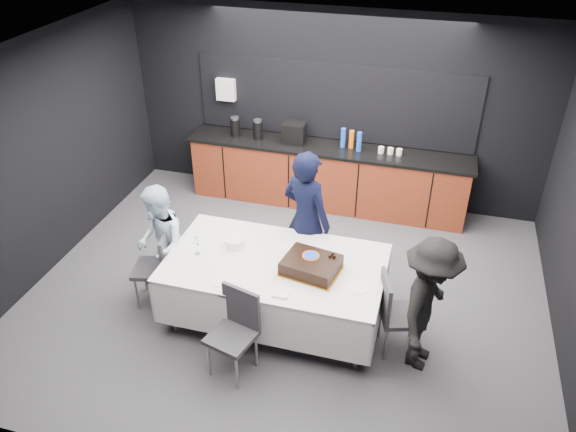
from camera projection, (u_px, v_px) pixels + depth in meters
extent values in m
plane|color=#454449|center=(286.00, 294.00, 6.70)|extent=(6.00, 6.00, 0.00)
cube|color=white|center=(285.00, 62.00, 5.20)|extent=(6.00, 5.00, 0.04)
cube|color=black|center=(334.00, 108.00, 7.98)|extent=(6.00, 0.04, 2.80)
cube|color=black|center=(187.00, 365.00, 3.92)|extent=(6.00, 0.04, 2.80)
cube|color=black|center=(42.00, 159.00, 6.64)|extent=(0.04, 5.00, 2.80)
cube|color=maroon|center=(327.00, 177.00, 8.24)|extent=(4.00, 0.60, 0.90)
cube|color=black|center=(328.00, 148.00, 7.99)|extent=(4.10, 0.64, 0.04)
cube|color=black|center=(334.00, 102.00, 7.91)|extent=(4.00, 0.03, 1.10)
cube|color=white|center=(226.00, 89.00, 8.21)|extent=(0.28, 0.12, 0.32)
cylinder|color=black|center=(235.00, 127.00, 8.23)|extent=(0.14, 0.14, 0.26)
cylinder|color=black|center=(258.00, 130.00, 8.15)|extent=(0.14, 0.14, 0.26)
cube|color=black|center=(294.00, 133.00, 8.02)|extent=(0.32, 0.24, 0.30)
cylinder|color=blue|center=(343.00, 138.00, 7.90)|extent=(0.07, 0.07, 0.28)
cylinder|color=orange|center=(351.00, 139.00, 7.88)|extent=(0.07, 0.07, 0.26)
cylinder|color=blue|center=(359.00, 142.00, 7.79)|extent=(0.07, 0.07, 0.28)
cylinder|color=white|center=(381.00, 150.00, 7.79)|extent=(0.08, 0.08, 0.09)
cylinder|color=white|center=(390.00, 151.00, 7.76)|extent=(0.08, 0.08, 0.09)
cylinder|color=white|center=(399.00, 152.00, 7.73)|extent=(0.08, 0.08, 0.09)
cylinder|color=#99999E|center=(235.00, 118.00, 8.16)|extent=(0.12, 0.12, 0.03)
cylinder|color=#99999E|center=(258.00, 121.00, 8.08)|extent=(0.12, 0.12, 0.03)
cylinder|color=#99999E|center=(173.00, 304.00, 5.99)|extent=(0.06, 0.06, 0.75)
cylinder|color=#99999E|center=(209.00, 251.00, 6.81)|extent=(0.06, 0.06, 0.75)
cylinder|color=#99999E|center=(358.00, 341.00, 5.54)|extent=(0.06, 0.06, 0.75)
cylinder|color=#99999E|center=(373.00, 279.00, 6.35)|extent=(0.06, 0.06, 0.75)
cube|color=silver|center=(275.00, 263.00, 5.97)|extent=(2.32, 1.32, 0.04)
cube|color=silver|center=(257.00, 323.00, 5.58)|extent=(2.32, 0.02, 0.55)
cube|color=silver|center=(291.00, 249.00, 6.64)|extent=(2.32, 0.02, 0.55)
cube|color=silver|center=(179.00, 265.00, 6.37)|extent=(0.02, 1.32, 0.55)
cube|color=silver|center=(381.00, 302.00, 5.84)|extent=(0.02, 1.32, 0.55)
cube|color=gold|center=(311.00, 270.00, 5.82)|extent=(0.67, 0.58, 0.01)
cube|color=black|center=(311.00, 265.00, 5.79)|extent=(0.62, 0.53, 0.12)
cube|color=black|center=(311.00, 260.00, 5.75)|extent=(0.62, 0.53, 0.01)
cylinder|color=#E05C12|center=(311.00, 255.00, 5.80)|extent=(0.18, 0.18, 0.00)
cylinder|color=blue|center=(311.00, 255.00, 5.80)|extent=(0.15, 0.15, 0.01)
sphere|color=black|center=(331.00, 254.00, 5.79)|extent=(0.04, 0.04, 0.04)
sphere|color=black|center=(332.00, 257.00, 5.76)|extent=(0.04, 0.04, 0.04)
sphere|color=black|center=(328.00, 256.00, 5.76)|extent=(0.04, 0.04, 0.04)
cylinder|color=white|center=(235.00, 242.00, 6.17)|extent=(0.21, 0.21, 0.10)
cylinder|color=white|center=(220.00, 281.00, 5.67)|extent=(0.19, 0.19, 0.01)
cylinder|color=white|center=(338.00, 267.00, 5.87)|extent=(0.21, 0.21, 0.01)
cylinder|color=white|center=(358.00, 287.00, 5.59)|extent=(0.22, 0.22, 0.01)
cylinder|color=white|center=(285.00, 247.00, 6.17)|extent=(0.21, 0.21, 0.01)
cube|color=white|center=(281.00, 295.00, 5.48)|extent=(0.16, 0.10, 0.02)
cylinder|color=white|center=(198.00, 254.00, 6.07)|extent=(0.06, 0.06, 0.00)
cylinder|color=white|center=(197.00, 249.00, 6.04)|extent=(0.01, 0.01, 0.12)
cylinder|color=white|center=(196.00, 241.00, 5.98)|extent=(0.05, 0.05, 0.10)
cube|color=#2E2E33|center=(153.00, 269.00, 6.39)|extent=(0.50, 0.50, 0.05)
cube|color=#2E2E33|center=(166.00, 251.00, 6.25)|extent=(0.13, 0.42, 0.45)
cylinder|color=#99999E|center=(145.00, 275.00, 6.67)|extent=(0.03, 0.03, 0.44)
cylinder|color=#99999E|center=(137.00, 293.00, 6.38)|extent=(0.03, 0.03, 0.44)
cylinder|color=#99999E|center=(173.00, 276.00, 6.65)|extent=(0.03, 0.03, 0.44)
cylinder|color=#99999E|center=(166.00, 294.00, 6.36)|extent=(0.03, 0.03, 0.44)
cube|color=#2E2E33|center=(401.00, 315.00, 5.74)|extent=(0.53, 0.53, 0.05)
cube|color=#2E2E33|center=(385.00, 297.00, 5.60)|extent=(0.17, 0.41, 0.45)
cylinder|color=#99999E|center=(419.00, 343.00, 5.72)|extent=(0.03, 0.03, 0.44)
cylinder|color=#99999E|center=(412.00, 320.00, 6.01)|extent=(0.03, 0.03, 0.44)
cylinder|color=#99999E|center=(386.00, 344.00, 5.71)|extent=(0.03, 0.03, 0.44)
cylinder|color=#99999E|center=(380.00, 321.00, 6.00)|extent=(0.03, 0.03, 0.44)
cube|color=#2E2E33|center=(231.00, 337.00, 5.47)|extent=(0.51, 0.51, 0.05)
cube|color=#2E2E33|center=(241.00, 307.00, 5.47)|extent=(0.42, 0.15, 0.45)
cylinder|color=#99999E|center=(209.00, 358.00, 5.54)|extent=(0.03, 0.03, 0.44)
cylinder|color=#99999E|center=(237.00, 372.00, 5.40)|extent=(0.03, 0.03, 0.44)
cylinder|color=#99999E|center=(229.00, 337.00, 5.79)|extent=(0.03, 0.03, 0.44)
cylinder|color=#99999E|center=(256.00, 350.00, 5.64)|extent=(0.03, 0.03, 0.44)
imported|color=black|center=(306.00, 220.00, 6.46)|extent=(0.75, 0.64, 1.75)
imported|color=silver|center=(161.00, 244.00, 6.35)|extent=(0.80, 0.86, 1.42)
imported|color=black|center=(428.00, 305.00, 5.42)|extent=(0.73, 1.05, 1.49)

